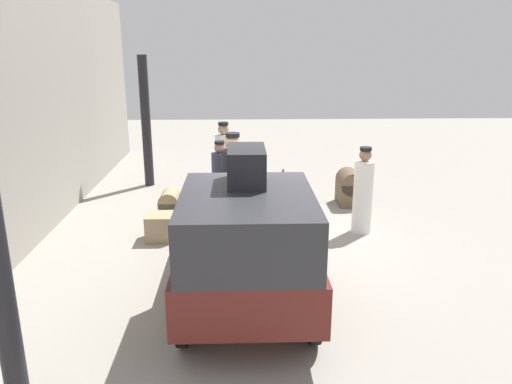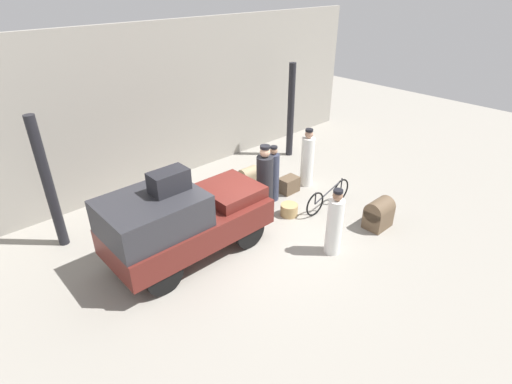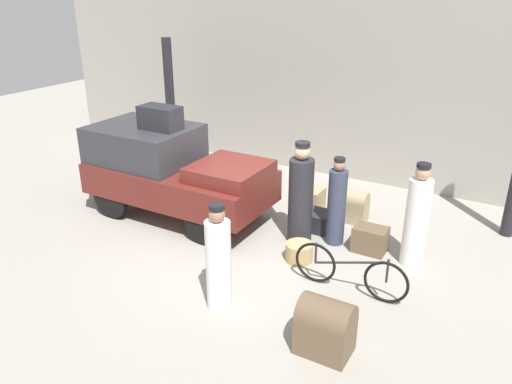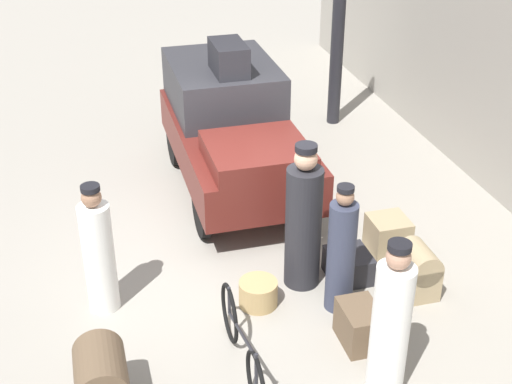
# 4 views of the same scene
# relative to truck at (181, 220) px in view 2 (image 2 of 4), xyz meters

# --- Properties ---
(ground_plane) EXTENTS (30.00, 30.00, 0.00)m
(ground_plane) POSITION_rel_truck_xyz_m (1.81, -0.39, -0.95)
(ground_plane) COLOR gray
(station_building_facade) EXTENTS (16.00, 0.15, 4.50)m
(station_building_facade) POSITION_rel_truck_xyz_m (1.81, 3.68, 1.30)
(station_building_facade) COLOR gray
(station_building_facade) RESTS_ON ground
(canopy_pillar_left) EXTENTS (0.22, 0.22, 3.11)m
(canopy_pillar_left) POSITION_rel_truck_xyz_m (-1.81, 2.30, 0.61)
(canopy_pillar_left) COLOR black
(canopy_pillar_left) RESTS_ON ground
(canopy_pillar_right) EXTENTS (0.22, 0.22, 3.11)m
(canopy_pillar_right) POSITION_rel_truck_xyz_m (5.89, 2.30, 0.61)
(canopy_pillar_right) COLOR black
(canopy_pillar_right) RESTS_ON ground
(truck) EXTENTS (3.60, 1.67, 1.72)m
(truck) POSITION_rel_truck_xyz_m (0.00, 0.00, 0.00)
(truck) COLOR black
(truck) RESTS_ON ground
(bicycle) EXTENTS (1.76, 0.04, 0.70)m
(bicycle) POSITION_rel_truck_xyz_m (4.00, -0.88, -0.60)
(bicycle) COLOR black
(bicycle) RESTS_ON ground
(wicker_basket) EXTENTS (0.45, 0.45, 0.31)m
(wicker_basket) POSITION_rel_truck_xyz_m (2.97, -0.43, -0.79)
(wicker_basket) COLOR tan
(wicker_basket) RESTS_ON ground
(porter_with_bicycle) EXTENTS (0.43, 0.43, 1.85)m
(porter_with_bicycle) POSITION_rel_truck_xyz_m (2.68, 0.20, -0.10)
(porter_with_bicycle) COLOR #232328
(porter_with_bicycle) RESTS_ON ground
(porter_carrying_trunk) EXTENTS (0.36, 0.36, 1.60)m
(porter_carrying_trunk) POSITION_rel_truck_xyz_m (2.54, -2.16, -0.21)
(porter_carrying_trunk) COLOR white
(porter_carrying_trunk) RESTS_ON ground
(porter_lifting_near_truck) EXTENTS (0.37, 0.37, 1.74)m
(porter_lifting_near_truck) POSITION_rel_truck_xyz_m (4.62, 0.42, -0.15)
(porter_lifting_near_truck) COLOR white
(porter_lifting_near_truck) RESTS_ON ground
(porter_standing_middle) EXTENTS (0.32, 0.32, 1.59)m
(porter_standing_middle) POSITION_rel_truck_xyz_m (3.25, 0.46, -0.21)
(porter_standing_middle) COLOR #33384C
(porter_standing_middle) RESTS_ON ground
(trunk_large_brown) EXTENTS (0.53, 0.39, 0.63)m
(trunk_large_brown) POSITION_rel_truck_xyz_m (3.24, 1.45, -0.62)
(trunk_large_brown) COLOR #9E8966
(trunk_large_brown) RESTS_ON ground
(suitcase_black_upright) EXTENTS (0.56, 0.39, 0.45)m
(suitcase_black_upright) POSITION_rel_truck_xyz_m (3.89, 0.45, -0.72)
(suitcase_black_upright) COLOR brown
(suitcase_black_upright) RESTS_ON ground
(trunk_umber_medium) EXTENTS (0.54, 0.50, 0.35)m
(trunk_umber_medium) POSITION_rel_truck_xyz_m (2.75, 0.78, -0.77)
(trunk_umber_medium) COLOR #232328
(trunk_umber_medium) RESTS_ON ground
(suitcase_small_leather) EXTENTS (0.49, 0.49, 0.46)m
(suitcase_small_leather) POSITION_rel_truck_xyz_m (2.31, 1.50, -0.71)
(suitcase_small_leather) COLOR #9E8966
(suitcase_small_leather) RESTS_ON ground
(trunk_barrel_dark) EXTENTS (0.66, 0.50, 0.76)m
(trunk_barrel_dark) POSITION_rel_truck_xyz_m (4.20, -2.29, -0.57)
(trunk_barrel_dark) COLOR brown
(trunk_barrel_dark) RESTS_ON ground
(trunk_on_truck_roof) EXTENTS (0.78, 0.45, 0.44)m
(trunk_on_truck_roof) POSITION_rel_truck_xyz_m (-0.17, 0.00, 0.99)
(trunk_on_truck_roof) COLOR #232328
(trunk_on_truck_roof) RESTS_ON truck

